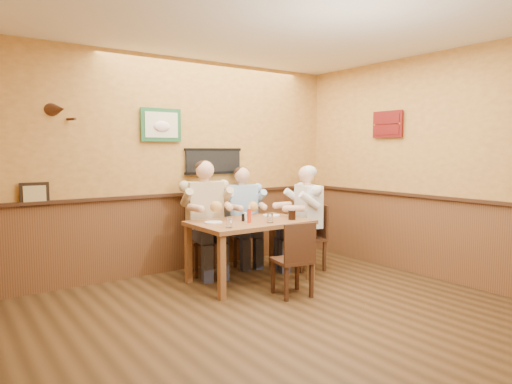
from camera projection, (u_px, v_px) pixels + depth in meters
room at (299, 141)px, 4.13m from camera, size 5.02×5.03×2.81m
dining_table at (250, 228)px, 5.52m from camera, size 1.40×0.90×0.75m
chair_back_left at (205, 238)px, 5.91m from camera, size 0.50×0.50×0.92m
chair_back_right at (242, 233)px, 6.42m from camera, size 0.47×0.47×0.86m
chair_right_end at (308, 237)px, 6.13m from camera, size 0.50×0.50×0.88m
chair_near_side at (292, 258)px, 5.01m from camera, size 0.45×0.45×0.83m
diner_tan_shirt at (205, 223)px, 5.89m from camera, size 0.71×0.71×1.32m
diner_blue_polo at (242, 221)px, 6.41m from camera, size 0.67×0.67×1.23m
diner_white_elder at (308, 223)px, 6.11m from camera, size 0.72×0.72×1.25m
water_glass_left at (229, 223)px, 5.02m from camera, size 0.09×0.09×0.11m
water_glass_mid at (270, 218)px, 5.36m from camera, size 0.10×0.10×0.11m
cola_tumbler at (292, 215)px, 5.59m from camera, size 0.11×0.11×0.12m
hot_sauce_bottle at (249, 215)px, 5.36m from camera, size 0.05×0.05×0.18m
salt_shaker at (245, 217)px, 5.51m from camera, size 0.05×0.05×0.10m
pepper_shaker at (243, 218)px, 5.47m from camera, size 0.04×0.04×0.09m
plate_far_left at (213, 222)px, 5.35m from camera, size 0.25×0.25×0.01m
plate_far_right at (271, 215)px, 5.92m from camera, size 0.27×0.27×0.01m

